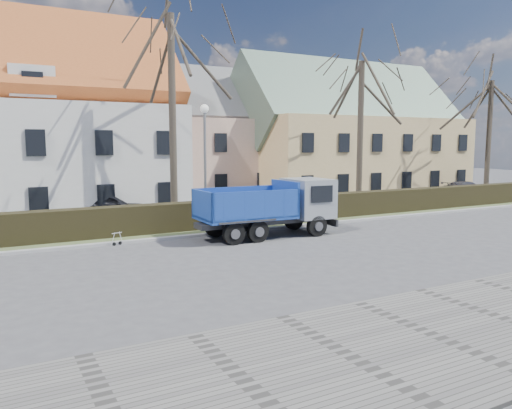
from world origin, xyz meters
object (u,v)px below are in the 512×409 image
streetlight (205,165)px  parked_car_b (466,189)px  cart_frame (113,239)px  dump_truck (263,208)px  parked_car_a (109,206)px

streetlight → parked_car_b: bearing=8.5°
cart_frame → parked_car_b: parked_car_b is taller
dump_truck → parked_car_b: bearing=19.1°
dump_truck → parked_car_a: size_ratio=1.51×
streetlight → parked_car_a: bearing=130.1°
cart_frame → parked_car_a: size_ratio=0.15×
streetlight → cart_frame: (-5.12, -2.66, -2.71)m
dump_truck → streetlight: streetlight is taller
streetlight → parked_car_a: size_ratio=1.42×
streetlight → parked_car_b: streetlight is taller
dump_truck → cart_frame: 6.38m
cart_frame → parked_car_a: bearing=78.8°
cart_frame → parked_car_a: parked_car_a is taller
dump_truck → cart_frame: size_ratio=10.00×
streetlight → cart_frame: 6.37m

